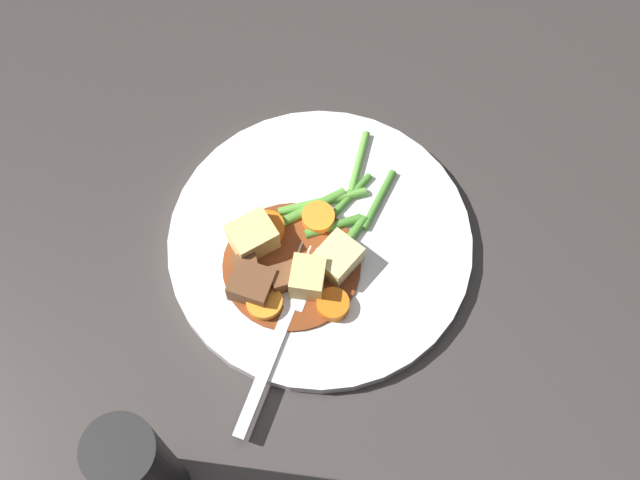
{
  "coord_description": "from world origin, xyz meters",
  "views": [
    {
      "loc": [
        0.22,
        0.22,
        0.69
      ],
      "look_at": [
        0.0,
        0.0,
        0.01
      ],
      "focal_mm": 47.96,
      "sensor_mm": 36.0,
      "label": 1
    }
  ],
  "objects": [
    {
      "name": "potato_chunk_0",
      "position": [
        0.01,
        0.03,
        0.03
      ],
      "size": [
        0.04,
        0.03,
        0.02
      ],
      "primitive_type": "cube",
      "rotation": [
        0.0,
        0.0,
        3.22
      ],
      "color": "#EAD68C",
      "rests_on": "dinner_plate"
    },
    {
      "name": "fork",
      "position": [
        0.08,
        0.04,
        0.02
      ],
      "size": [
        0.17,
        0.09,
        0.0
      ],
      "color": "silver",
      "rests_on": "dinner_plate"
    },
    {
      "name": "meat_chunk_2",
      "position": [
        0.07,
        -0.01,
        0.03
      ],
      "size": [
        0.04,
        0.04,
        0.02
      ],
      "primitive_type": "cube",
      "rotation": [
        0.0,
        0.0,
        3.58
      ],
      "color": "brown",
      "rests_on": "dinner_plate"
    },
    {
      "name": "pepper_mill",
      "position": [
        0.24,
        0.06,
        0.08
      ],
      "size": [
        0.05,
        0.05,
        0.16
      ],
      "primitive_type": "cylinder",
      "color": "black",
      "rests_on": "ground_plane"
    },
    {
      "name": "ground_plane",
      "position": [
        0.0,
        0.0,
        0.0
      ],
      "size": [
        3.0,
        3.0,
        0.0
      ],
      "primitive_type": "plane",
      "color": "#383330"
    },
    {
      "name": "green_bean_1",
      "position": [
        -0.03,
        -0.02,
        0.02
      ],
      "size": [
        0.07,
        0.05,
        0.01
      ],
      "primitive_type": "cylinder",
      "rotation": [
        0.0,
        1.57,
        2.61
      ],
      "color": "#66AD42",
      "rests_on": "dinner_plate"
    },
    {
      "name": "meat_chunk_0",
      "position": [
        0.05,
        0.01,
        0.02
      ],
      "size": [
        0.03,
        0.03,
        0.02
      ],
      "primitive_type": "cube",
      "rotation": [
        0.0,
        0.0,
        1.09
      ],
      "color": "brown",
      "rests_on": "dinner_plate"
    },
    {
      "name": "green_bean_2",
      "position": [
        -0.06,
        0.01,
        0.02
      ],
      "size": [
        0.06,
        0.03,
        0.01
      ],
      "primitive_type": "cylinder",
      "rotation": [
        0.0,
        1.57,
        3.47
      ],
      "color": "#4C8E33",
      "rests_on": "dinner_plate"
    },
    {
      "name": "potato_chunk_2",
      "position": [
        0.04,
        0.02,
        0.03
      ],
      "size": [
        0.04,
        0.04,
        0.03
      ],
      "primitive_type": "cube",
      "rotation": [
        0.0,
        0.0,
        5.34
      ],
      "color": "#E5CC7A",
      "rests_on": "dinner_plate"
    },
    {
      "name": "green_bean_6",
      "position": [
        -0.02,
        0.0,
        0.02
      ],
      "size": [
        0.05,
        0.03,
        0.01
      ],
      "primitive_type": "cylinder",
      "rotation": [
        0.0,
        1.57,
        2.67
      ],
      "color": "#4C8E33",
      "rests_on": "dinner_plate"
    },
    {
      "name": "meat_chunk_1",
      "position": [
        0.07,
        -0.02,
        0.02
      ],
      "size": [
        0.03,
        0.03,
        0.02
      ],
      "primitive_type": "cube",
      "rotation": [
        0.0,
        0.0,
        1.02
      ],
      "color": "brown",
      "rests_on": "dinner_plate"
    },
    {
      "name": "carrot_slice_0",
      "position": [
        0.04,
        0.05,
        0.02
      ],
      "size": [
        0.03,
        0.03,
        0.01
      ],
      "primitive_type": "cylinder",
      "rotation": [
        0.0,
        0.0,
        1.32
      ],
      "color": "orange",
      "rests_on": "dinner_plate"
    },
    {
      "name": "carrot_slice_3",
      "position": [
        -0.01,
        -0.01,
        0.02
      ],
      "size": [
        0.04,
        0.04,
        0.01
      ],
      "primitive_type": "cylinder",
      "rotation": [
        0.0,
        0.0,
        5.52
      ],
      "color": "orange",
      "rests_on": "dinner_plate"
    },
    {
      "name": "green_bean_3",
      "position": [
        -0.01,
        -0.03,
        0.02
      ],
      "size": [
        0.07,
        0.03,
        0.01
      ],
      "primitive_type": "cylinder",
      "rotation": [
        0.0,
        1.57,
        2.85
      ],
      "color": "#599E38",
      "rests_on": "dinner_plate"
    },
    {
      "name": "green_bean_0",
      "position": [
        -0.04,
        -0.01,
        0.02
      ],
      "size": [
        0.07,
        0.01,
        0.01
      ],
      "primitive_type": "cylinder",
      "rotation": [
        0.0,
        1.57,
        3.22
      ],
      "color": "#4C8E33",
      "rests_on": "dinner_plate"
    },
    {
      "name": "carrot_slice_2",
      "position": [
        0.03,
        -0.04,
        0.02
      ],
      "size": [
        0.04,
        0.04,
        0.01
      ],
      "primitive_type": "cylinder",
      "rotation": [
        0.0,
        0.0,
        5.72
      ],
      "color": "orange",
      "rests_on": "dinner_plate"
    },
    {
      "name": "stew_sauce",
      "position": [
        0.03,
        -0.0,
        0.01
      ],
      "size": [
        0.12,
        0.12,
        0.0
      ],
      "primitive_type": "cylinder",
      "color": "brown",
      "rests_on": "dinner_plate"
    },
    {
      "name": "green_bean_4",
      "position": [
        -0.01,
        0.02,
        0.02
      ],
      "size": [
        0.06,
        0.02,
        0.01
      ],
      "primitive_type": "cylinder",
      "rotation": [
        0.0,
        1.57,
        3.32
      ],
      "color": "#4C8E33",
      "rests_on": "dinner_plate"
    },
    {
      "name": "green_bean_5",
      "position": [
        -0.08,
        -0.03,
        0.02
      ],
      "size": [
        0.06,
        0.04,
        0.01
      ],
      "primitive_type": "cylinder",
      "rotation": [
        0.0,
        1.57,
        3.68
      ],
      "color": "#66AD42",
      "rests_on": "dinner_plate"
    },
    {
      "name": "potato_chunk_1",
      "position": [
        0.04,
        -0.04,
        0.03
      ],
      "size": [
        0.04,
        0.04,
        0.03
      ],
      "primitive_type": "cube",
      "rotation": [
        0.0,
        0.0,
        6.03
      ],
      "color": "#E5CC7A",
      "rests_on": "dinner_plate"
    },
    {
      "name": "carrot_slice_1",
      "position": [
        0.08,
        0.01,
        0.02
      ],
      "size": [
        0.04,
        0.04,
        0.01
      ],
      "primitive_type": "cylinder",
      "rotation": [
        0.0,
        0.0,
        1.32
      ],
      "color": "orange",
      "rests_on": "dinner_plate"
    },
    {
      "name": "dinner_plate",
      "position": [
        0.0,
        0.0,
        0.01
      ],
      "size": [
        0.27,
        0.27,
        0.01
      ],
      "primitive_type": "cylinder",
      "color": "white",
      "rests_on": "ground_plane"
    }
  ]
}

